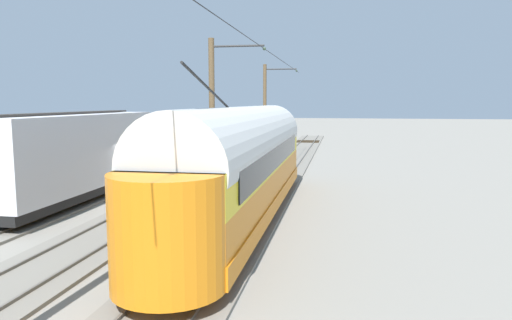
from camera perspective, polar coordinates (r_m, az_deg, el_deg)
ground_plane at (r=23.91m, az=-14.08°, el=-3.93°), size 220.00×220.00×0.00m
track_streetcar_siding at (r=22.41m, az=0.81°, el=-4.31°), size 2.80×80.00×0.18m
track_adjacent_siding at (r=23.43m, az=-9.17°, el=-3.90°), size 2.80×80.00×0.18m
track_third_siding at (r=25.08m, az=-18.07°, el=-3.43°), size 2.80×80.00×0.18m
track_outer_siding at (r=27.27m, az=-25.70°, el=-2.97°), size 2.80×80.00×0.18m
vintage_streetcar at (r=17.69m, az=-1.58°, el=-0.11°), size 2.65×18.21×5.23m
boxcar_adjacent at (r=22.42m, az=-21.64°, el=0.65°), size 2.96×11.05×3.85m
catenary_pole_foreground at (r=38.48m, az=1.18°, el=6.22°), size 2.78×0.28×7.49m
catenary_pole_mid_near at (r=22.89m, az=-5.20°, el=5.62°), size 2.78×0.28×7.49m
overhead_wire_run at (r=23.18m, az=1.16°, el=13.19°), size 2.58×35.85×0.18m
spare_tie_stack at (r=30.32m, az=-27.31°, el=-1.69°), size 2.40×2.40×0.54m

